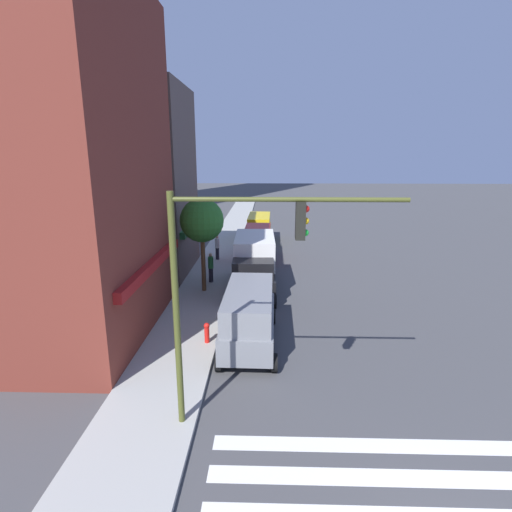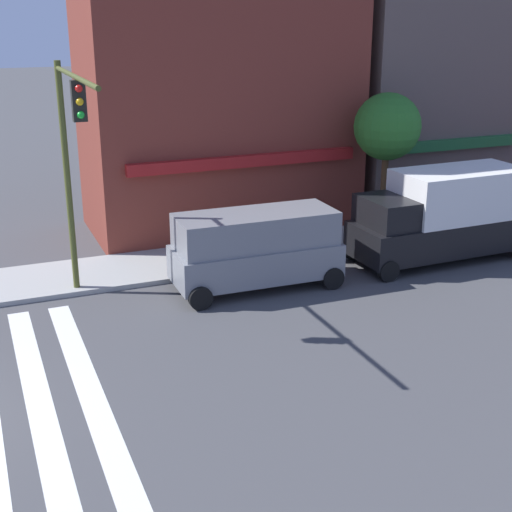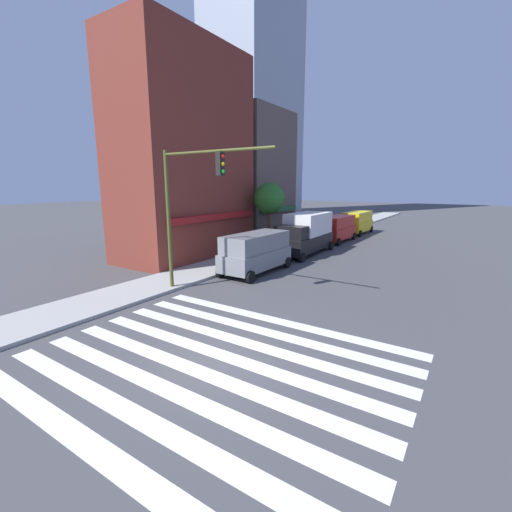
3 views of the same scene
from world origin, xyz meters
name	(u,v)px [view 1 (image 1 of 3)]	position (x,y,z in m)	size (l,w,h in m)	color
storefront_row	(113,173)	(14.13, 11.50, 6.66)	(17.29, 5.30, 14.32)	maroon
traffic_signal	(227,272)	(4.52, 5.01, 4.63)	(0.32, 5.98, 6.70)	#474C1E
van_grey	(249,315)	(9.60, 4.70, 1.29)	(5.04, 2.22, 2.34)	slate
box_truck_black	(254,263)	(16.37, 4.70, 1.59)	(6.25, 2.42, 3.04)	black
van_red	(257,242)	(23.07, 4.70, 1.29)	(5.03, 2.22, 2.34)	#B21E19
van_yellow	(259,227)	(29.29, 4.70, 1.29)	(5.03, 2.22, 2.34)	yellow
pedestrian_green_top	(211,267)	(17.27, 7.32, 1.07)	(0.32, 0.32, 1.77)	#23232D
pedestrian_white_shirt	(217,247)	(22.48, 7.58, 1.07)	(0.32, 0.32, 1.77)	#23232D
fire_hydrant	(207,332)	(9.42, 6.40, 0.61)	(0.24, 0.24, 0.84)	red
street_tree	(202,221)	(15.75, 7.50, 4.08)	(2.36, 2.36, 5.14)	brown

